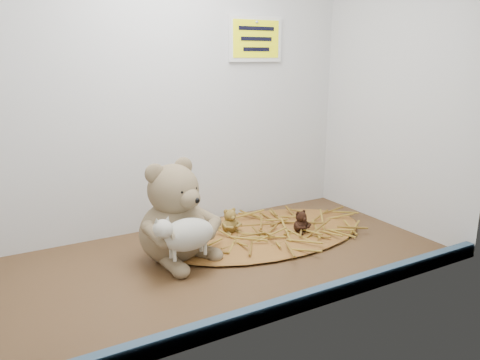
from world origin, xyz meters
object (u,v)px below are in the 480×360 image
main_teddy (172,211)px  mini_teddy_tan (230,219)px  toy_lamb (188,235)px  mini_teddy_brown (301,220)px

main_teddy → mini_teddy_tan: size_ratio=3.61×
main_teddy → toy_lamb: 9.69cm
mini_teddy_tan → mini_teddy_brown: mini_teddy_tan is taller
mini_teddy_brown → toy_lamb: bearing=-175.9°
main_teddy → toy_lamb: (0.00, -9.20, -3.05)cm
main_teddy → toy_lamb: main_teddy is taller
mini_teddy_tan → mini_teddy_brown: size_ratio=1.10×
mini_teddy_tan → toy_lamb: bearing=-141.7°
main_teddy → mini_teddy_tan: bearing=-0.2°
toy_lamb → mini_teddy_tan: (20.18, 16.66, -5.00)cm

